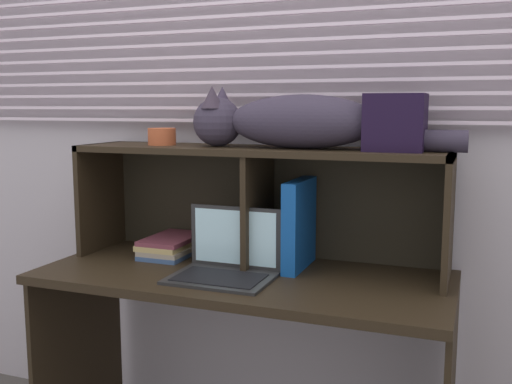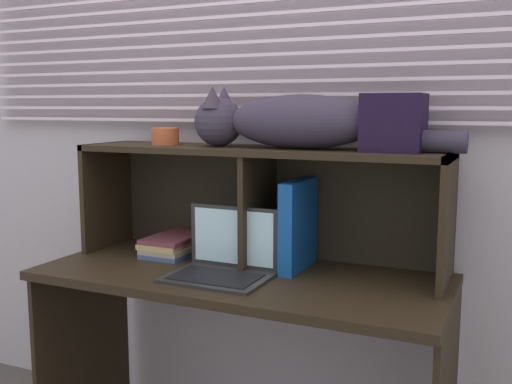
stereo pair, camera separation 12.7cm
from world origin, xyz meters
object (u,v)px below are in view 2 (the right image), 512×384
object	(u,v)px
binder_upright	(298,225)
small_basket	(165,136)
cat	(287,122)
laptop	(223,263)
book_stack	(174,244)
storage_box	(394,123)

from	to	relation	value
binder_upright	small_basket	size ratio (longest dim) A/B	3.00
cat	laptop	bearing A→B (deg)	-128.32
laptop	binder_upright	size ratio (longest dim) A/B	1.07
cat	book_stack	world-z (taller)	cat
cat	laptop	size ratio (longest dim) A/B	2.82
cat	small_basket	world-z (taller)	cat
binder_upright	storage_box	world-z (taller)	storage_box
book_stack	binder_upright	bearing A→B (deg)	0.01
cat	binder_upright	size ratio (longest dim) A/B	3.01
laptop	small_basket	distance (m)	0.55
book_stack	small_basket	world-z (taller)	small_basket
cat	laptop	xyz separation A→B (m)	(-0.15, -0.19, -0.45)
cat	book_stack	bearing A→B (deg)	-179.99
binder_upright	cat	bearing A→B (deg)	180.00
cat	book_stack	distance (m)	0.65
cat	book_stack	xyz separation A→B (m)	(-0.45, -0.00, -0.46)
binder_upright	storage_box	size ratio (longest dim) A/B	1.66
laptop	binder_upright	world-z (taller)	binder_upright
small_basket	storage_box	bearing A→B (deg)	0.00
binder_upright	laptop	bearing A→B (deg)	-135.97
laptop	book_stack	bearing A→B (deg)	148.62
cat	storage_box	bearing A→B (deg)	-0.00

